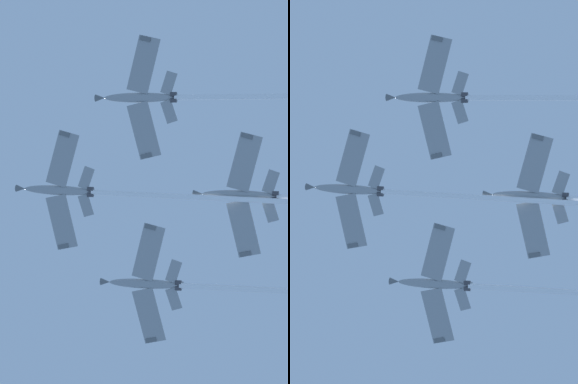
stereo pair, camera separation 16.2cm
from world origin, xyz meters
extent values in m
ellipsoid|color=gray|center=(14.85, -25.17, 152.03)|extent=(6.22, 11.56, 4.59)
cone|color=#595E60|center=(12.28, -31.08, 153.86)|extent=(1.85, 2.19, 1.59)
ellipsoid|color=black|center=(14.11, -26.87, 153.18)|extent=(2.09, 3.09, 1.63)
cube|color=gray|center=(20.01, -26.61, 151.71)|extent=(9.46, 4.96, 1.18)
cube|color=#595E60|center=(23.89, -27.95, 151.75)|extent=(0.98, 1.86, 0.61)
cube|color=gray|center=(10.29, -22.38, 151.71)|extent=(9.28, 8.27, 1.18)
cube|color=#595E60|center=(6.66, -20.44, 151.75)|extent=(1.63, 1.83, 0.61)
cube|color=gray|center=(18.86, -21.67, 150.66)|extent=(3.75, 2.11, 0.65)
cube|color=gray|center=(14.68, -19.85, 150.66)|extent=(3.87, 3.72, 0.65)
cube|color=#595E60|center=(16.85, -20.59, 152.06)|extent=(1.39, 2.89, 3.35)
cylinder|color=#38383D|center=(17.48, -20.26, 150.35)|extent=(1.20, 1.40, 1.04)
cylinder|color=#38383D|center=(16.66, -19.90, 150.35)|extent=(1.20, 1.40, 1.04)
cylinder|color=white|center=(26.43, 1.42, 143.67)|extent=(19.44, 43.20, 14.05)
ellipsoid|color=gray|center=(34.50, -19.24, 148.79)|extent=(6.50, 11.42, 4.83)
cone|color=#595E60|center=(31.78, -25.03, 150.77)|extent=(1.89, 2.21, 1.62)
ellipsoid|color=black|center=(33.73, -20.90, 149.99)|extent=(2.16, 3.09, 1.68)
cube|color=gray|center=(39.61, -20.83, 148.46)|extent=(9.51, 5.18, 1.25)
cube|color=#595E60|center=(43.46, -22.28, 148.49)|extent=(1.03, 1.86, 0.64)
cube|color=gray|center=(30.02, -16.32, 148.46)|extent=(9.19, 8.40, 1.25)
cube|color=#595E60|center=(26.45, -14.28, 148.49)|extent=(1.65, 1.80, 0.64)
cube|color=gray|center=(38.60, -15.88, 147.32)|extent=(3.79, 2.20, 0.68)
cube|color=gray|center=(34.47, -13.94, 147.32)|extent=(3.83, 3.75, 0.68)
cube|color=#595E60|center=(36.63, -14.71, 148.72)|extent=(1.49, 2.90, 3.38)
cylinder|color=#38383D|center=(37.26, -14.44, 146.99)|extent=(1.23, 1.42, 1.06)
cylinder|color=#38383D|center=(36.44, -14.06, 146.99)|extent=(1.23, 1.42, 1.06)
ellipsoid|color=gray|center=(7.22, -5.78, 148.10)|extent=(6.51, 11.47, 4.57)
cone|color=#595E60|center=(4.48, -11.62, 149.92)|extent=(1.88, 2.20, 1.59)
ellipsoid|color=black|center=(6.43, -7.47, 149.25)|extent=(2.15, 3.09, 1.63)
cube|color=gray|center=(12.33, -7.36, 147.79)|extent=(9.51, 5.19, 1.17)
cube|color=#595E60|center=(16.18, -8.81, 147.82)|extent=(1.03, 1.87, 0.61)
cube|color=gray|center=(2.74, -2.86, 147.79)|extent=(9.20, 8.41, 1.17)
cube|color=#595E60|center=(-0.84, -0.83, 147.82)|extent=(1.66, 1.81, 0.61)
cube|color=gray|center=(11.33, -2.40, 146.74)|extent=(3.79, 2.21, 0.64)
cube|color=gray|center=(7.20, -0.46, 146.74)|extent=(3.84, 3.76, 0.64)
cube|color=#595E60|center=(9.34, -1.26, 148.14)|extent=(1.47, 2.86, 3.35)
cylinder|color=#38383D|center=(9.99, -0.95, 146.43)|extent=(1.23, 1.41, 1.04)
cylinder|color=#38383D|center=(9.17, -0.57, 146.43)|extent=(1.23, 1.41, 1.04)
ellipsoid|color=gray|center=(27.12, 1.69, 144.84)|extent=(6.38, 11.48, 4.73)
cone|color=#595E60|center=(24.46, -4.15, 146.76)|extent=(1.87, 2.20, 1.61)
ellipsoid|color=black|center=(26.35, 0.02, 146.02)|extent=(2.13, 3.09, 1.66)
cube|color=gray|center=(32.25, 0.17, 144.52)|extent=(9.49, 5.08, 1.22)
cube|color=#595E60|center=(36.11, -1.24, 144.55)|extent=(1.01, 1.86, 0.63)
cube|color=gray|center=(22.60, 4.56, 144.52)|extent=(9.23, 8.34, 1.22)
cube|color=#595E60|center=(19.00, 6.55, 144.55)|extent=(1.64, 1.81, 0.63)
cube|color=gray|center=(31.18, 5.11, 143.41)|extent=(3.78, 2.16, 0.67)
cube|color=gray|center=(27.03, 7.00, 143.41)|extent=(3.85, 3.74, 0.67)
cube|color=#595E60|center=(29.19, 6.24, 144.81)|extent=(1.45, 2.90, 3.37)
cylinder|color=#38383D|center=(29.82, 6.54, 143.09)|extent=(1.22, 1.41, 1.05)
cylinder|color=#38383D|center=(29.00, 6.91, 143.09)|extent=(1.22, 1.41, 1.05)
camera|label=1|loc=(34.04, -18.16, 1.70)|focal=84.79mm
camera|label=2|loc=(33.97, -18.31, 1.70)|focal=84.79mm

